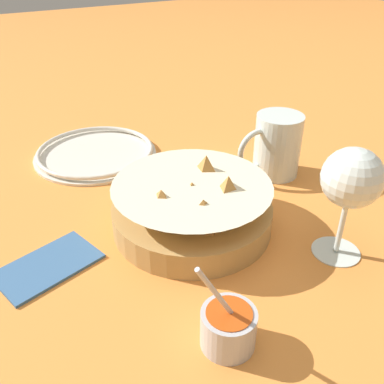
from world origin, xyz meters
The scene contains 7 objects.
ground_plane centered at (0.00, 0.00, 0.00)m, with size 4.00×4.00×0.00m, color orange.
food_basket centered at (0.02, -0.04, 0.03)m, with size 0.22×0.22×0.09m.
sauce_cup centered at (0.09, 0.15, 0.02)m, with size 0.07×0.06×0.12m.
wine_glass centered at (-0.12, 0.10, 0.11)m, with size 0.07×0.07×0.15m.
beer_mug centered at (-0.18, -0.10, 0.05)m, with size 0.12×0.08×0.10m.
side_plate centered at (0.07, -0.31, 0.01)m, with size 0.22×0.22×0.01m.
napkin centered at (0.22, -0.05, 0.00)m, with size 0.14×0.11×0.01m.
Camera 1 is at (0.26, 0.39, 0.36)m, focal length 40.00 mm.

